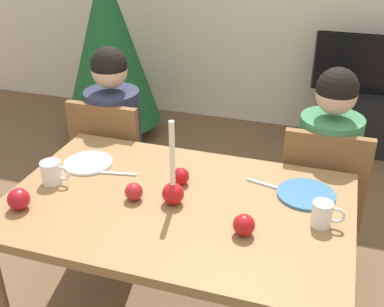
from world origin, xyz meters
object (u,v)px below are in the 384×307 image
at_px(chair_right, 321,196).
at_px(apple_far_edge, 181,176).
at_px(tv, 366,64).
at_px(candle_centerpiece, 173,188).
at_px(person_right_child, 323,183).
at_px(apple_near_candle, 244,225).
at_px(plate_left, 88,163).
at_px(mug_left, 52,172).
at_px(tv_stand, 356,120).
at_px(mug_right, 323,214).
at_px(plate_right, 306,194).
at_px(apple_by_left_plate, 19,199).
at_px(chair_left, 115,162).
at_px(apple_by_right_mug, 134,192).
at_px(dining_table, 177,218).
at_px(person_left_child, 116,151).
at_px(christmas_tree, 108,45).

height_order(chair_right, apple_far_edge, chair_right).
distance_m(tv, candle_centerpiece, 2.44).
height_order(person_right_child, apple_near_candle, person_right_child).
xyz_separation_m(person_right_child, plate_left, (-1.05, -0.47, 0.19)).
bearing_deg(chair_right, mug_left, -150.61).
height_order(tv_stand, plate_left, plate_left).
xyz_separation_m(chair_right, mug_right, (0.01, -0.59, 0.29)).
xyz_separation_m(plate_left, plate_right, (0.99, 0.04, 0.00)).
distance_m(mug_left, apple_far_edge, 0.55).
xyz_separation_m(apple_near_candle, apple_by_left_plate, (-0.88, -0.11, 0.00)).
bearing_deg(mug_right, chair_left, 153.10).
xyz_separation_m(tv_stand, plate_left, (-1.24, -2.13, 0.52)).
distance_m(chair_right, apple_by_right_mug, 1.01).
bearing_deg(chair_left, chair_right, 0.00).
distance_m(tv_stand, mug_right, 2.36).
height_order(dining_table, mug_right, mug_right).
height_order(tv_stand, apple_by_left_plate, apple_by_left_plate).
height_order(plate_left, mug_right, mug_right).
xyz_separation_m(chair_right, person_left_child, (-1.15, 0.03, 0.06)).
distance_m(tv_stand, apple_far_edge, 2.36).
xyz_separation_m(plate_right, apple_near_candle, (-0.19, -0.33, 0.04)).
relative_size(plate_left, plate_right, 0.93).
bearing_deg(tv_stand, mug_right, -94.32).
xyz_separation_m(chair_left, person_left_child, (0.00, 0.03, 0.06)).
distance_m(dining_table, apple_by_right_mug, 0.21).
distance_m(chair_right, christmas_tree, 2.26).
height_order(dining_table, candle_centerpiece, candle_centerpiece).
xyz_separation_m(plate_right, mug_left, (-1.06, -0.23, 0.04)).
height_order(mug_left, apple_near_candle, mug_left).
relative_size(person_left_child, christmas_tree, 0.77).
bearing_deg(mug_left, person_left_child, 92.96).
bearing_deg(apple_by_right_mug, person_left_child, 121.92).
distance_m(apple_near_candle, apple_by_right_mug, 0.48).
relative_size(apple_by_left_plate, apple_far_edge, 1.20).
relative_size(plate_right, mug_right, 1.97).
distance_m(apple_by_right_mug, apple_far_edge, 0.22).
relative_size(person_left_child, apple_far_edge, 15.82).
relative_size(tv_stand, apple_by_right_mug, 8.57).
bearing_deg(tv, candle_centerpiece, -108.07).
relative_size(tv, apple_near_candle, 9.61).
relative_size(chair_left, mug_right, 7.33).
xyz_separation_m(mug_right, apple_far_edge, (-0.60, 0.12, -0.01)).
bearing_deg(tv_stand, apple_near_candle, -100.30).
distance_m(apple_near_candle, apple_far_edge, 0.42).
height_order(christmas_tree, apple_by_left_plate, christmas_tree).
bearing_deg(apple_near_candle, plate_left, 159.59).
bearing_deg(apple_far_edge, plate_left, 175.89).
distance_m(dining_table, plate_left, 0.53).
relative_size(mug_left, mug_right, 1.09).
distance_m(tv, apple_by_left_plate, 2.86).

